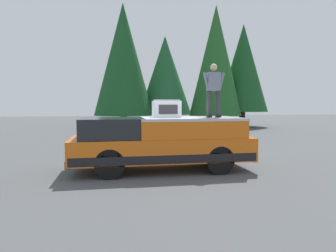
% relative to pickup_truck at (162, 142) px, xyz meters
% --- Properties ---
extents(ground_plane, '(90.00, 90.00, 0.00)m').
position_rel_pickup_truck_xyz_m(ground_plane, '(0.22, 0.23, -0.87)').
color(ground_plane, '#4C4F51').
extents(pickup_truck, '(2.01, 5.54, 1.65)m').
position_rel_pickup_truck_xyz_m(pickup_truck, '(0.00, 0.00, 0.00)').
color(pickup_truck, orange).
rests_on(pickup_truck, ground).
extents(compressor_unit, '(0.65, 0.84, 0.56)m').
position_rel_pickup_truck_xyz_m(compressor_unit, '(0.15, -0.18, 1.05)').
color(compressor_unit, silver).
rests_on(compressor_unit, pickup_truck).
extents(person_on_truck_bed, '(0.29, 0.72, 1.69)m').
position_rel_pickup_truck_xyz_m(person_on_truck_bed, '(-0.06, -1.66, 1.68)').
color(person_on_truck_bed, '#333338').
rests_on(person_on_truck_bed, pickup_truck).
extents(parked_car_maroon, '(1.64, 4.10, 1.16)m').
position_rel_pickup_truck_xyz_m(parked_car_maroon, '(9.85, -3.62, -0.29)').
color(parked_car_maroon, maroon).
rests_on(parked_car_maroon, ground).
extents(conifer_far_left, '(4.48, 4.48, 9.26)m').
position_rel_pickup_truck_xyz_m(conifer_far_left, '(16.81, -10.21, 4.45)').
color(conifer_far_left, '#4C3826').
rests_on(conifer_far_left, ground).
extents(conifer_left, '(4.51, 4.51, 10.51)m').
position_rel_pickup_truck_xyz_m(conifer_left, '(15.97, -7.32, 4.92)').
color(conifer_left, '#4C3826').
rests_on(conifer_left, ground).
extents(conifer_center_left, '(4.52, 4.52, 7.87)m').
position_rel_pickup_truck_xyz_m(conifer_center_left, '(16.59, -3.00, 3.65)').
color(conifer_center_left, '#4C3826').
rests_on(conifer_center_left, ground).
extents(conifer_center_right, '(4.77, 4.77, 10.16)m').
position_rel_pickup_truck_xyz_m(conifer_center_right, '(15.70, 0.56, 4.78)').
color(conifer_center_right, '#4C3826').
rests_on(conifer_center_right, ground).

